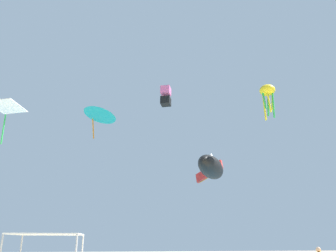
{
  "coord_description": "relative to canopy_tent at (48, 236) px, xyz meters",
  "views": [
    {
      "loc": [
        -2.45,
        -17.54,
        2.17
      ],
      "look_at": [
        1.22,
        6.23,
        10.15
      ],
      "focal_mm": 36.84,
      "sensor_mm": 36.0,
      "label": 1
    }
  ],
  "objects": [
    {
      "name": "canopy_tent",
      "position": [
        0.0,
        0.0,
        0.0
      ],
      "size": [
        2.92,
        3.21,
        2.44
      ],
      "color": "#B2B2B7",
      "rests_on": "ground"
    },
    {
      "name": "kite_delta_teal",
      "position": [
        0.74,
        22.82,
        14.32
      ],
      "size": [
        5.46,
        5.44,
        3.69
      ],
      "rotation": [
        0.0,
        0.0,
        5.26
      ],
      "color": "teal"
    },
    {
      "name": "kite_parafoil_red",
      "position": [
        15.03,
        26.96,
        8.39
      ],
      "size": [
        2.86,
        3.82,
        2.74
      ],
      "rotation": [
        0.0,
        0.0,
        2.27
      ],
      "color": "red"
    },
    {
      "name": "kite_diamond_white",
      "position": [
        -7.38,
        14.93,
        11.38
      ],
      "size": [
        3.47,
        3.47,
        3.79
      ],
      "rotation": [
        0.0,
        0.0,
        5.9
      ],
      "color": "white"
    },
    {
      "name": "kite_octopus_yellow",
      "position": [
        18.92,
        16.01,
        15.29
      ],
      "size": [
        1.96,
        1.96,
        3.96
      ],
      "rotation": [
        0.0,
        0.0,
        0.19
      ],
      "color": "yellow"
    },
    {
      "name": "kite_box_pink",
      "position": [
        9.5,
        28.8,
        19.64
      ],
      "size": [
        1.77,
        1.82,
        2.91
      ],
      "rotation": [
        0.0,
        0.0,
        5.9
      ],
      "color": "pink"
    },
    {
      "name": "kite_inflatable_black",
      "position": [
        13.15,
        19.33,
        7.41
      ],
      "size": [
        5.99,
        8.18,
        3.09
      ],
      "rotation": [
        0.0,
        0.0,
        4.24
      ],
      "color": "black"
    }
  ]
}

